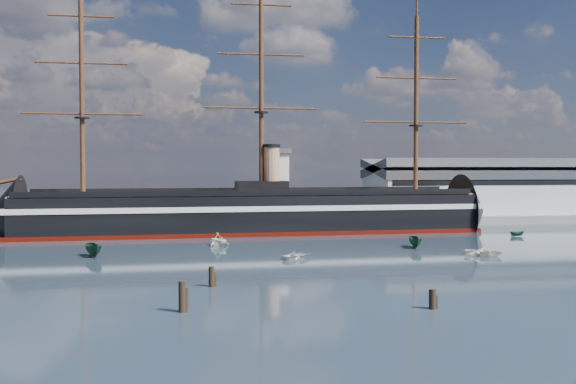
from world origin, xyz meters
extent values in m
plane|color=black|center=(0.00, 40.00, 0.00)|extent=(600.00, 600.00, 0.00)
cube|color=slate|center=(10.00, 76.00, 0.00)|extent=(180.00, 18.00, 2.00)
cube|color=#B7BABC|center=(58.00, 80.00, 7.00)|extent=(62.00, 20.00, 10.00)
cube|color=#3F4247|center=(58.00, 80.00, 12.60)|extent=(63.00, 21.00, 2.00)
cube|color=silver|center=(3.00, 73.00, 9.00)|extent=(4.00, 4.00, 14.00)
cube|color=#3F4247|center=(3.00, 73.00, 16.50)|extent=(5.00, 5.00, 1.00)
cube|color=black|center=(-4.43, 60.00, 4.00)|extent=(88.42, 18.52, 7.00)
cube|color=silver|center=(-4.43, 60.00, 5.20)|extent=(90.43, 18.82, 1.00)
cube|color=#440A03|center=(-4.43, 60.00, 0.35)|extent=(90.43, 18.78, 0.90)
cone|color=black|center=(-50.93, 60.00, 3.70)|extent=(14.44, 16.08, 15.68)
cone|color=black|center=(42.07, 60.00, 3.70)|extent=(11.45, 15.99, 15.68)
cube|color=brown|center=(-4.43, 60.00, 7.60)|extent=(88.39, 17.24, 0.40)
cube|color=black|center=(-2.43, 60.00, 9.00)|extent=(10.17, 6.28, 2.50)
cylinder|color=tan|center=(-0.43, 60.00, 12.50)|extent=(3.20, 3.20, 9.00)
cylinder|color=#381E0F|center=(-36.43, 60.00, 26.80)|extent=(0.90, 0.90, 38.00)
cylinder|color=#381E0F|center=(-2.43, 60.00, 28.80)|extent=(0.90, 0.90, 42.00)
cylinder|color=#381E0F|center=(29.57, 60.00, 25.80)|extent=(0.90, 0.90, 36.00)
imported|color=#103420|center=(-30.66, 29.90, 0.00)|extent=(6.39, 4.04, 2.40)
imported|color=silver|center=(-2.02, 22.73, 0.00)|extent=(2.38, 3.03, 1.32)
imported|color=#10351F|center=(19.03, 32.02, 0.00)|extent=(5.90, 3.10, 2.24)
imported|color=white|center=(-12.11, 39.82, 0.00)|extent=(7.04, 5.93, 2.40)
imported|color=beige|center=(25.54, 21.62, 0.00)|extent=(3.01, 3.49, 1.56)
imported|color=#1F523E|center=(44.02, 45.19, 0.00)|extent=(1.68, 3.21, 1.22)
cylinder|color=black|center=(-18.11, -8.29, 0.00)|extent=(0.64, 0.64, 3.50)
cylinder|color=black|center=(4.45, -10.72, 0.00)|extent=(0.64, 0.64, 2.53)
cylinder|color=black|center=(-14.94, 3.66, 0.00)|extent=(0.64, 0.64, 2.88)
camera|label=1|loc=(-18.16, -65.81, 12.95)|focal=40.00mm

